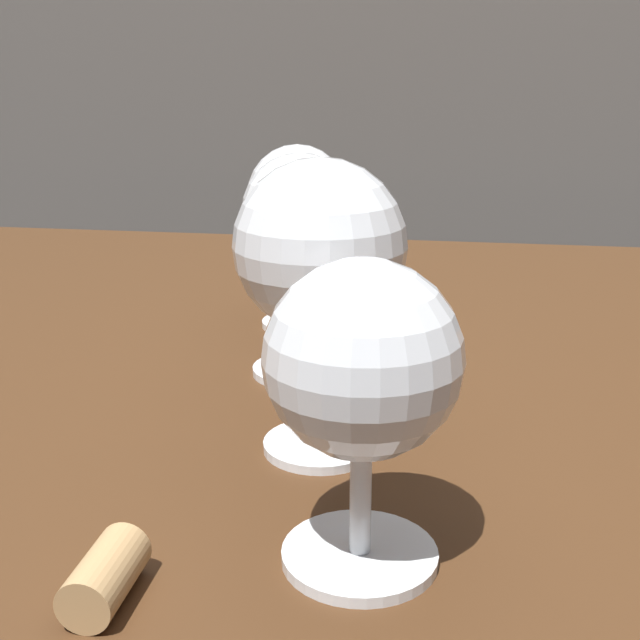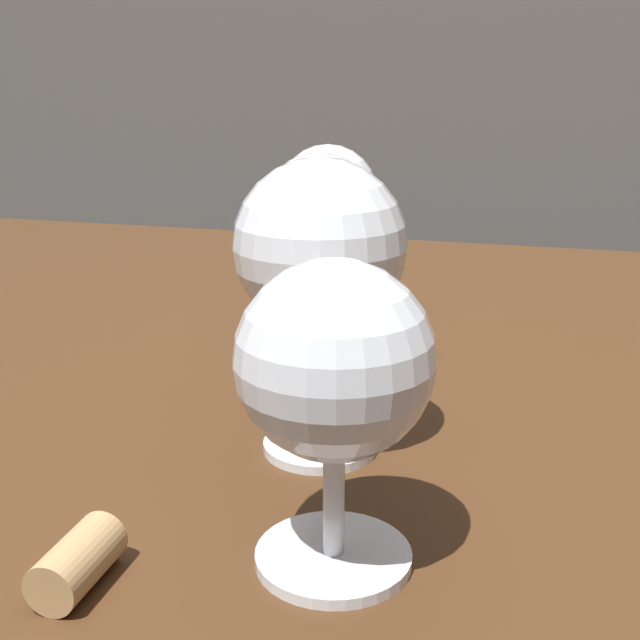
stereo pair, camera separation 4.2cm
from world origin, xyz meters
name	(u,v)px [view 1 (the left image)]	position (x,y,z in m)	size (l,w,h in m)	color
dining_table	(461,460)	(0.00, 0.00, 0.62)	(1.40, 0.80, 0.70)	#472B16
wine_glass_merlot	(363,369)	(-0.05, -0.27, 0.79)	(0.08, 0.08, 0.13)	white
wine_glass_white	(320,249)	(-0.08, -0.17, 0.81)	(0.09, 0.09, 0.16)	white
wine_glass_rose	(300,219)	(-0.11, -0.06, 0.81)	(0.07, 0.07, 0.15)	white
wine_glass_amber	(297,199)	(-0.13, 0.04, 0.80)	(0.08, 0.08, 0.14)	white
cork	(105,576)	(-0.14, -0.31, 0.71)	(0.02, 0.02, 0.04)	tan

